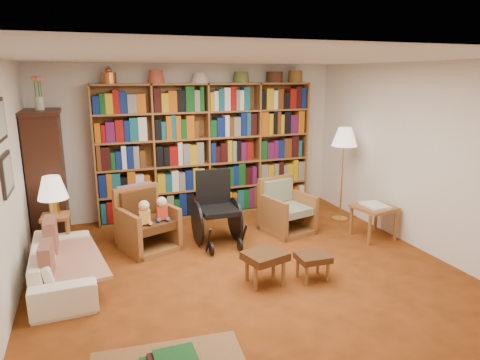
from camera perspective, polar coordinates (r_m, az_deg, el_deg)
name	(u,v)px	position (r m, az deg, el deg)	size (l,w,h in m)	color
floor	(245,271)	(5.32, 0.70, -12.08)	(5.00, 5.00, 0.00)	#8D3D15
ceiling	(246,58)	(4.79, 0.79, 15.90)	(5.00, 5.00, 0.00)	silver
wall_back	(193,141)	(7.26, -6.26, 5.23)	(5.00, 5.00, 0.00)	white
wall_front	(389,256)	(2.82, 19.23, -9.49)	(5.00, 5.00, 0.00)	white
wall_left	(1,191)	(4.68, -29.28, -1.29)	(5.00, 5.00, 0.00)	white
wall_right	(420,157)	(6.23, 22.84, 2.79)	(5.00, 5.00, 0.00)	white
bookshelf	(208,146)	(7.16, -4.35, 4.51)	(3.60, 0.30, 2.42)	#9C6730
curio_cabinet	(47,174)	(6.65, -24.32, 0.67)	(0.50, 0.95, 2.40)	#33140D
framed_pictures	(3,147)	(4.89, -29.01, 3.85)	(0.03, 0.52, 0.97)	black
sofa	(64,264)	(5.33, -22.47, -10.36)	(0.64, 1.63, 0.48)	white
sofa_throw	(68,259)	(5.30, -21.98, -9.72)	(0.72, 1.34, 0.04)	beige
cushion_left	(51,238)	(5.59, -23.88, -7.04)	(0.13, 0.42, 0.42)	maroon
cushion_right	(47,261)	(4.94, -24.36, -9.83)	(0.12, 0.38, 0.38)	maroon
side_table_lamp	(57,227)	(6.09, -23.26, -5.81)	(0.37, 0.37, 0.56)	#9C6730
table_lamp	(52,189)	(5.95, -23.73, -1.11)	(0.38, 0.38, 0.52)	gold
armchair_leather	(147,223)	(6.04, -12.28, -5.58)	(0.91, 0.90, 0.85)	#9C6730
armchair_sage	(285,211)	(6.58, 6.02, -4.10)	(0.80, 0.81, 0.81)	#9C6730
wheelchair	(217,211)	(6.03, -3.15, -4.11)	(0.59, 0.83, 1.03)	black
floor_lamp	(344,141)	(6.98, 13.75, 5.12)	(0.40, 0.40, 1.52)	gold
side_table_papers	(374,211)	(6.51, 17.42, -3.95)	(0.60, 0.60, 0.51)	#9C6730
footstool_a	(265,258)	(4.92, 3.36, -10.36)	(0.53, 0.48, 0.38)	#442412
footstool_b	(313,259)	(5.10, 9.70, -10.35)	(0.38, 0.33, 0.31)	#442412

